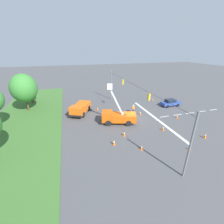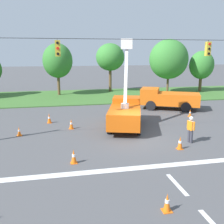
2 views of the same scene
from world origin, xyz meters
The scene contains 20 objects.
ground_plane centered at (0.00, 0.00, 0.00)m, with size 200.00×200.00×0.00m, color #4C4C4F.
grass_verge centered at (0.00, 18.00, 0.05)m, with size 56.00×12.00×0.10m, color #3D6B2D.
lane_markings centered at (0.00, -6.23, 0.00)m, with size 17.60×15.25×0.01m.
signal_gantry centered at (0.02, 0.00, 4.25)m, with size 26.20×0.33×7.20m.
tree_far_east centered at (10.48, 18.60, 4.83)m, with size 5.54×4.93×7.61m.
tree_east_end centered at (15.74, 18.77, 3.95)m, with size 3.63×3.27×6.02m.
utility_truck_bucket_lift centered at (0.05, 2.69, 1.34)m, with size 3.98×6.34×6.83m.
utility_truck_support_near centered at (6.08, 8.41, 1.14)m, with size 6.54×4.86×2.12m.
sedan_blue centered at (4.64, -11.38, 0.79)m, with size 1.97×4.33×1.56m.
road_worker centered at (3.30, -1.70, 1.00)m, with size 0.36×0.62×1.77m.
traffic_cone_foreground_left centered at (2.11, -2.69, 0.41)m, with size 0.36×0.36×0.81m.
traffic_cone_foreground_right centered at (-9.62, -3.80, 0.27)m, with size 0.36×0.36×0.58m.
traffic_cone_mid_left centered at (-7.87, 2.07, 0.32)m, with size 0.36×0.36×0.67m.
traffic_cone_mid_right centered at (-1.27, -8.56, 0.36)m, with size 0.36×0.36×0.72m.
traffic_cone_near_bucket centered at (-5.87, 5.16, 0.41)m, with size 0.36×0.36×0.83m.
traffic_cone_lane_edge_a centered at (9.03, -9.57, 0.33)m, with size 0.36×0.36×0.67m.
traffic_cone_lane_edge_b centered at (-4.38, -3.48, 0.39)m, with size 0.36×0.36×0.78m.
traffic_cone_far_left centered at (-8.05, -7.97, 0.41)m, with size 0.36×0.36×0.83m.
traffic_cone_far_right centered at (-4.16, 3.04, 0.39)m, with size 0.36×0.36×0.79m.
traffic_cone_centre_line centered at (6.78, 4.85, 0.33)m, with size 0.36×0.36×0.67m.
Camera 1 is at (-21.94, 10.21, 12.05)m, focal length 24.00 mm.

